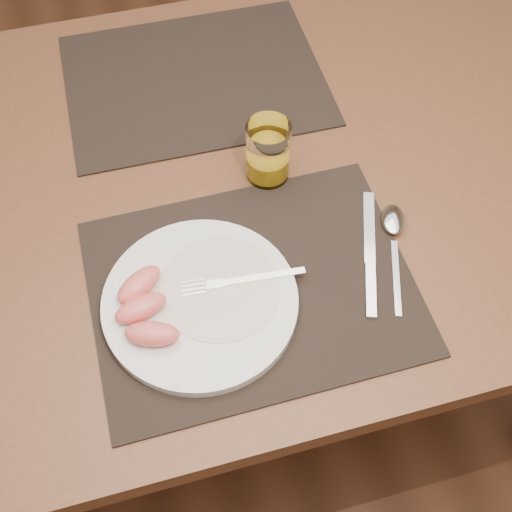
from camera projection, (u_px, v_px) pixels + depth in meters
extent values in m
plane|color=#54301C|center=(238.00, 362.00, 1.65)|extent=(5.00, 5.00, 0.00)
cube|color=brown|center=(228.00, 179.00, 1.04)|extent=(1.40, 0.90, 0.04)
cylinder|color=brown|center=(433.00, 117.00, 1.64)|extent=(0.06, 0.06, 0.71)
cube|color=black|center=(252.00, 286.00, 0.91)|extent=(0.45, 0.35, 0.00)
cube|color=black|center=(195.00, 79.00, 1.14)|extent=(0.45, 0.36, 0.00)
cylinder|color=white|center=(200.00, 302.00, 0.88)|extent=(0.27, 0.27, 0.02)
cylinder|color=white|center=(219.00, 288.00, 0.88)|extent=(0.17, 0.17, 0.00)
cube|color=silver|center=(265.00, 277.00, 0.89)|extent=(0.12, 0.02, 0.00)
cube|color=silver|center=(215.00, 284.00, 0.89)|extent=(0.03, 0.02, 0.00)
cube|color=silver|center=(193.00, 288.00, 0.88)|extent=(0.04, 0.03, 0.00)
cube|color=silver|center=(369.00, 227.00, 0.96)|extent=(0.06, 0.13, 0.00)
cube|color=silver|center=(371.00, 289.00, 0.90)|extent=(0.04, 0.09, 0.01)
cube|color=silver|center=(396.00, 278.00, 0.91)|extent=(0.05, 0.12, 0.00)
ellipsoid|color=silver|center=(393.00, 219.00, 0.96)|extent=(0.05, 0.07, 0.01)
cylinder|color=white|center=(268.00, 151.00, 0.98)|extent=(0.07, 0.07, 0.10)
cylinder|color=gold|center=(268.00, 164.00, 1.00)|extent=(0.06, 0.06, 0.04)
ellipsoid|color=#E66C5E|center=(152.00, 334.00, 0.83)|extent=(0.08, 0.06, 0.03)
ellipsoid|color=#E66C5E|center=(141.00, 308.00, 0.85)|extent=(0.08, 0.05, 0.03)
ellipsoid|color=#E66C5E|center=(139.00, 284.00, 0.87)|extent=(0.08, 0.07, 0.03)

